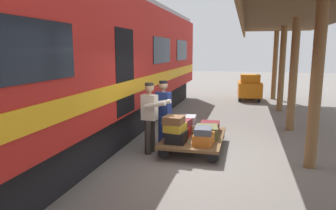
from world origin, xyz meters
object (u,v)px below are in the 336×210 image
(suitcase_cream_canvas, at_px, (186,126))
(suitcase_gray_aluminum, at_px, (187,120))
(luggage_cart, at_px, (194,138))
(suitcase_black_hardshell, at_px, (176,137))
(suitcase_burgundy_valise, at_px, (182,123))
(porter_by_door, at_px, (150,115))
(suitcase_orange_carryall, at_px, (204,139))
(suitcase_olive_duffel, at_px, (207,132))
(suitcase_yellow_case, at_px, (175,127))
(suitcase_slate_roller, at_px, (203,131))
(suitcase_brown_leather, at_px, (174,120))
(suitcase_maroon_trunk, at_px, (210,127))
(baggage_tug, at_px, (250,88))
(porter_in_overalls, at_px, (163,111))
(suitcase_red_plastic, at_px, (182,131))
(train_car, at_px, (68,66))

(suitcase_cream_canvas, height_order, suitcase_gray_aluminum, suitcase_gray_aluminum)
(luggage_cart, height_order, suitcase_black_hardshell, suitcase_black_hardshell)
(suitcase_burgundy_valise, xyz_separation_m, porter_by_door, (0.65, 0.59, 0.27))
(suitcase_cream_canvas, relative_size, suitcase_black_hardshell, 1.13)
(luggage_cart, relative_size, suitcase_orange_carryall, 3.79)
(suitcase_olive_duffel, height_order, suitcase_black_hardshell, suitcase_olive_duffel)
(suitcase_black_hardshell, distance_m, suitcase_burgundy_valise, 0.67)
(suitcase_orange_carryall, height_order, suitcase_yellow_case, suitcase_yellow_case)
(suitcase_slate_roller, bearing_deg, suitcase_gray_aluminum, -64.45)
(suitcase_cream_canvas, bearing_deg, suitcase_gray_aluminum, -137.59)
(porter_by_door, bearing_deg, suitcase_brown_leather, 173.12)
(luggage_cart, bearing_deg, suitcase_slate_roller, 116.36)
(suitcase_maroon_trunk, relative_size, suitcase_burgundy_valise, 1.08)
(suitcase_slate_roller, bearing_deg, suitcase_cream_canvas, -62.86)
(suitcase_maroon_trunk, xyz_separation_m, suitcase_gray_aluminum, (0.61, -0.03, 0.15))
(suitcase_orange_carryall, relative_size, suitcase_maroon_trunk, 1.09)
(suitcase_slate_roller, xyz_separation_m, porter_by_door, (1.27, -0.06, 0.28))
(luggage_cart, distance_m, suitcase_slate_roller, 0.78)
(suitcase_black_hardshell, relative_size, baggage_tug, 0.31)
(suitcase_olive_duffel, xyz_separation_m, suitcase_black_hardshell, (0.64, 0.60, -0.01))
(suitcase_brown_leather, xyz_separation_m, porter_in_overalls, (0.43, -0.62, 0.06))
(suitcase_red_plastic, bearing_deg, suitcase_slate_roller, 135.40)
(suitcase_orange_carryall, distance_m, suitcase_cream_canvas, 1.36)
(suitcase_maroon_trunk, distance_m, suitcase_slate_roller, 1.23)
(suitcase_red_plastic, relative_size, suitcase_cream_canvas, 0.84)
(suitcase_maroon_trunk, height_order, suitcase_yellow_case, suitcase_yellow_case)
(suitcase_orange_carryall, height_order, suitcase_gray_aluminum, suitcase_gray_aluminum)
(luggage_cart, bearing_deg, suitcase_brown_leather, 58.69)
(suitcase_red_plastic, bearing_deg, luggage_cart, 180.00)
(suitcase_orange_carryall, height_order, suitcase_maroon_trunk, suitcase_orange_carryall)
(porter_by_door, bearing_deg, suitcase_maroon_trunk, -138.09)
(suitcase_gray_aluminum, bearing_deg, suitcase_brown_leather, 85.87)
(train_car, height_order, suitcase_cream_canvas, train_car)
(suitcase_black_hardshell, bearing_deg, luggage_cart, -117.92)
(suitcase_red_plastic, distance_m, porter_by_door, 0.98)
(suitcase_yellow_case, bearing_deg, luggage_cart, -120.56)
(luggage_cart, xyz_separation_m, suitcase_black_hardshell, (0.32, 0.60, 0.17))
(suitcase_slate_roller, distance_m, suitcase_brown_leather, 0.72)
(train_car, bearing_deg, baggage_tug, -116.46)
(suitcase_cream_canvas, distance_m, suitcase_gray_aluminum, 0.19)
(suitcase_orange_carryall, bearing_deg, suitcase_maroon_trunk, -90.00)
(suitcase_maroon_trunk, xyz_separation_m, suitcase_black_hardshell, (0.64, 1.20, 0.01))
(luggage_cart, height_order, suitcase_gray_aluminum, suitcase_gray_aluminum)
(suitcase_red_plastic, height_order, porter_by_door, porter_by_door)
(suitcase_maroon_trunk, bearing_deg, suitcase_cream_canvas, 0.00)
(porter_by_door, height_order, baggage_tug, porter_by_door)
(suitcase_orange_carryall, distance_m, suitcase_black_hardshell, 0.64)
(suitcase_cream_canvas, relative_size, suitcase_gray_aluminum, 1.28)
(luggage_cart, xyz_separation_m, suitcase_slate_roller, (-0.30, 0.62, 0.36))
(train_car, relative_size, suitcase_gray_aluminum, 39.29)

